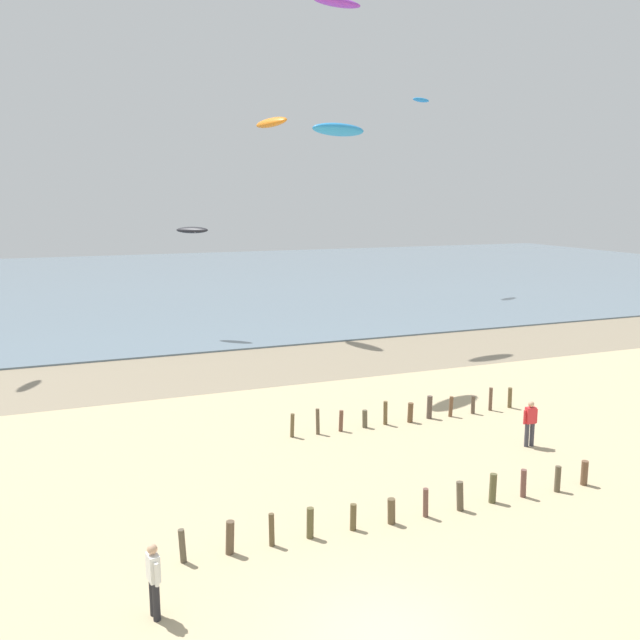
{
  "coord_description": "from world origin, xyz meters",
  "views": [
    {
      "loc": [
        -5.66,
        -10.76,
        8.92
      ],
      "look_at": [
        3.17,
        12.01,
        4.4
      ],
      "focal_mm": 37.21,
      "sensor_mm": 36.0,
      "label": 1
    }
  ],
  "objects_px": {
    "kite_aloft_3": "(192,230)",
    "kite_aloft_6": "(337,2)",
    "kite_aloft_8": "(339,130)",
    "kite_aloft_10": "(271,123)",
    "kite_aloft_7": "(421,100)",
    "person_mid_beach": "(530,422)",
    "person_left_flank": "(154,579)"
  },
  "relations": [
    {
      "from": "kite_aloft_10",
      "to": "kite_aloft_3",
      "type": "bearing_deg",
      "value": -111.51
    },
    {
      "from": "kite_aloft_8",
      "to": "person_left_flank",
      "type": "bearing_deg",
      "value": 31.87
    },
    {
      "from": "kite_aloft_7",
      "to": "kite_aloft_3",
      "type": "bearing_deg",
      "value": -176.22
    },
    {
      "from": "kite_aloft_8",
      "to": "kite_aloft_10",
      "type": "bearing_deg",
      "value": -116.4
    },
    {
      "from": "person_left_flank",
      "to": "kite_aloft_3",
      "type": "xyz_separation_m",
      "value": [
        6.36,
        28.99,
        5.98
      ]
    },
    {
      "from": "kite_aloft_8",
      "to": "kite_aloft_10",
      "type": "relative_size",
      "value": 0.97
    },
    {
      "from": "kite_aloft_8",
      "to": "kite_aloft_10",
      "type": "distance_m",
      "value": 12.57
    },
    {
      "from": "kite_aloft_3",
      "to": "kite_aloft_6",
      "type": "xyz_separation_m",
      "value": [
        8.62,
        -3.03,
        13.54
      ]
    },
    {
      "from": "person_left_flank",
      "to": "kite_aloft_10",
      "type": "bearing_deg",
      "value": 67.93
    },
    {
      "from": "kite_aloft_3",
      "to": "kite_aloft_6",
      "type": "relative_size",
      "value": 0.69
    },
    {
      "from": "person_mid_beach",
      "to": "kite_aloft_6",
      "type": "xyz_separation_m",
      "value": [
        0.95,
        20.66,
        19.52
      ]
    },
    {
      "from": "kite_aloft_3",
      "to": "kite_aloft_6",
      "type": "distance_m",
      "value": 16.33
    },
    {
      "from": "kite_aloft_3",
      "to": "person_left_flank",
      "type": "bearing_deg",
      "value": 119.66
    },
    {
      "from": "kite_aloft_3",
      "to": "kite_aloft_6",
      "type": "height_order",
      "value": "kite_aloft_6"
    },
    {
      "from": "kite_aloft_6",
      "to": "kite_aloft_7",
      "type": "height_order",
      "value": "kite_aloft_6"
    },
    {
      "from": "kite_aloft_3",
      "to": "kite_aloft_7",
      "type": "bearing_deg",
      "value": -108.71
    },
    {
      "from": "kite_aloft_8",
      "to": "kite_aloft_10",
      "type": "height_order",
      "value": "kite_aloft_10"
    },
    {
      "from": "person_mid_beach",
      "to": "kite_aloft_8",
      "type": "distance_m",
      "value": 15.65
    },
    {
      "from": "kite_aloft_10",
      "to": "kite_aloft_6",
      "type": "bearing_deg",
      "value": 41.43
    },
    {
      "from": "kite_aloft_3",
      "to": "kite_aloft_6",
      "type": "bearing_deg",
      "value": -157.33
    },
    {
      "from": "kite_aloft_3",
      "to": "kite_aloft_7",
      "type": "height_order",
      "value": "kite_aloft_7"
    },
    {
      "from": "person_mid_beach",
      "to": "kite_aloft_10",
      "type": "height_order",
      "value": "kite_aloft_10"
    },
    {
      "from": "kite_aloft_6",
      "to": "kite_aloft_7",
      "type": "bearing_deg",
      "value": -141.97
    },
    {
      "from": "kite_aloft_3",
      "to": "kite_aloft_8",
      "type": "height_order",
      "value": "kite_aloft_8"
    },
    {
      "from": "person_left_flank",
      "to": "kite_aloft_6",
      "type": "height_order",
      "value": "kite_aloft_6"
    },
    {
      "from": "kite_aloft_7",
      "to": "kite_aloft_8",
      "type": "bearing_deg",
      "value": -151.53
    },
    {
      "from": "person_mid_beach",
      "to": "kite_aloft_7",
      "type": "relative_size",
      "value": 0.73
    },
    {
      "from": "person_left_flank",
      "to": "kite_aloft_6",
      "type": "distance_m",
      "value": 35.77
    },
    {
      "from": "kite_aloft_10",
      "to": "person_left_flank",
      "type": "bearing_deg",
      "value": -36.36
    },
    {
      "from": "kite_aloft_8",
      "to": "person_mid_beach",
      "type": "bearing_deg",
      "value": 82.78
    },
    {
      "from": "kite_aloft_6",
      "to": "kite_aloft_7",
      "type": "relative_size",
      "value": 1.41
    },
    {
      "from": "kite_aloft_6",
      "to": "kite_aloft_8",
      "type": "height_order",
      "value": "kite_aloft_6"
    }
  ]
}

